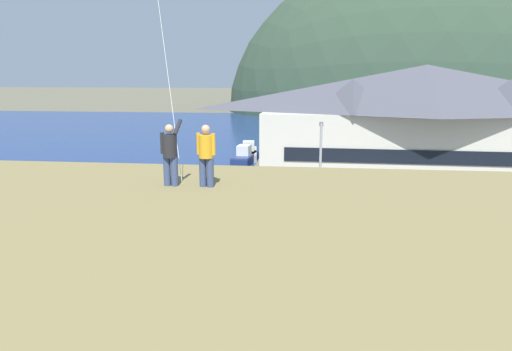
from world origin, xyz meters
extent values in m
plane|color=#66604C|center=(0.00, 0.00, 0.00)|extent=(600.00, 600.00, 0.00)
cube|color=gray|center=(0.00, 5.00, 0.05)|extent=(40.00, 20.00, 0.10)
cube|color=navy|center=(0.00, 60.00, 0.01)|extent=(360.00, 84.00, 0.03)
ellipsoid|color=#334733|center=(40.27, 113.04, 0.00)|extent=(121.55, 74.15, 87.49)
cube|color=beige|center=(11.32, 21.68, 3.48)|extent=(26.96, 9.38, 6.97)
cube|color=black|center=(11.19, 17.35, 3.83)|extent=(22.70, 0.76, 1.10)
pyramid|color=#4C4C56|center=(11.32, 21.68, 8.90)|extent=(28.59, 10.28, 3.86)
pyramid|color=#4C4C56|center=(5.27, 20.36, 8.34)|extent=(4.86, 4.86, 2.70)
pyramid|color=#4C4C56|center=(17.29, 20.00, 8.34)|extent=(4.86, 4.86, 2.70)
cube|color=#756B5B|center=(-8.18, 3.93, 1.83)|extent=(6.19, 5.24, 3.67)
pyramid|color=#47474C|center=(-8.18, 3.93, 4.46)|extent=(6.69, 5.75, 1.58)
cube|color=black|center=(-7.87, 1.66, 1.28)|extent=(1.10, 0.21, 2.57)
cube|color=#474C56|center=(3.70, 23.11, 1.37)|extent=(6.02, 5.03, 2.73)
pyramid|color=#47474C|center=(3.70, 23.11, 3.47)|extent=(6.51, 5.51, 1.47)
cube|color=black|center=(4.04, 21.00, 0.96)|extent=(1.10, 0.24, 1.91)
cube|color=#70604C|center=(-2.23, 33.51, 0.35)|extent=(3.20, 13.09, 0.70)
cube|color=navy|center=(-5.52, 33.57, 0.45)|extent=(2.50, 6.24, 0.90)
cube|color=navy|center=(-5.52, 33.57, 0.98)|extent=(2.42, 6.06, 0.16)
cube|color=silver|center=(-5.56, 33.12, 1.61)|extent=(1.53, 1.94, 1.10)
cube|color=silver|center=(0.97, 30.93, 0.45)|extent=(2.15, 5.67, 0.90)
cube|color=white|center=(0.97, 30.93, 0.98)|extent=(2.09, 5.50, 0.16)
cube|color=silver|center=(0.95, 30.51, 1.61)|extent=(1.36, 1.75, 1.10)
cube|color=#A8A399|center=(-5.52, 36.78, 0.45)|extent=(2.64, 6.25, 0.90)
cube|color=#B7B2A8|center=(-5.52, 36.78, 0.98)|extent=(2.56, 6.06, 0.16)
cube|color=silver|center=(-5.46, 36.33, 1.61)|extent=(1.56, 1.97, 1.10)
cylinder|color=black|center=(10.27, 0.22, 0.42)|extent=(0.65, 0.24, 0.64)
cylinder|color=black|center=(10.32, 2.06, 0.42)|extent=(0.65, 0.24, 0.64)
cube|color=#9EA3A8|center=(13.13, 6.30, 0.82)|extent=(4.29, 2.02, 0.80)
cylinder|color=black|center=(11.82, 7.29, 0.42)|extent=(0.65, 0.25, 0.64)
cylinder|color=black|center=(11.72, 5.45, 0.42)|extent=(0.65, 0.25, 0.64)
cube|color=silver|center=(6.33, 0.12, 0.82)|extent=(4.25, 1.92, 0.80)
cube|color=beige|center=(6.48, 0.12, 1.57)|extent=(2.15, 1.66, 0.70)
cube|color=black|center=(6.48, 0.12, 1.54)|extent=(2.19, 1.69, 0.32)
cylinder|color=black|center=(5.00, 1.08, 0.42)|extent=(0.65, 0.24, 0.64)
cylinder|color=black|center=(4.94, -0.75, 0.42)|extent=(0.65, 0.24, 0.64)
cylinder|color=black|center=(7.73, 1.00, 0.42)|extent=(0.65, 0.24, 0.64)
cylinder|color=black|center=(7.67, -0.83, 0.42)|extent=(0.65, 0.24, 0.64)
cube|color=#236633|center=(-3.03, 5.91, 0.82)|extent=(4.31, 2.08, 0.80)
cube|color=#1E562B|center=(-3.18, 5.92, 1.57)|extent=(2.20, 1.74, 0.70)
cube|color=black|center=(-3.18, 5.92, 1.54)|extent=(2.25, 1.78, 0.32)
cylinder|color=black|center=(-1.73, 4.90, 0.42)|extent=(0.65, 0.26, 0.64)
cylinder|color=black|center=(-1.60, 6.73, 0.42)|extent=(0.65, 0.26, 0.64)
cylinder|color=black|center=(-4.45, 5.08, 0.42)|extent=(0.65, 0.26, 0.64)
cylinder|color=black|center=(-4.33, 6.91, 0.42)|extent=(0.65, 0.26, 0.64)
cylinder|color=black|center=(-12.23, -0.26, 0.42)|extent=(0.65, 0.25, 0.64)
cylinder|color=black|center=(-12.14, 1.57, 0.42)|extent=(0.65, 0.25, 0.64)
cylinder|color=#ADADB2|center=(2.60, 10.50, 3.58)|extent=(0.16, 0.16, 6.97)
cube|color=#4C4C51|center=(2.60, 10.85, 6.97)|extent=(0.24, 0.70, 0.20)
cylinder|color=#384770|center=(-2.02, -7.41, 7.48)|extent=(0.20, 0.20, 0.82)
cylinder|color=#384770|center=(-1.80, -7.43, 7.48)|extent=(0.20, 0.20, 0.82)
cylinder|color=#232328|center=(-1.91, -7.42, 8.21)|extent=(0.40, 0.40, 0.64)
sphere|color=tan|center=(-1.91, -7.42, 8.69)|extent=(0.24, 0.24, 0.24)
cylinder|color=#232328|center=(-1.72, -7.25, 8.71)|extent=(0.15, 0.56, 0.43)
cylinder|color=#232328|center=(-2.13, -7.40, 8.28)|extent=(0.11, 0.11, 0.60)
cylinder|color=#384770|center=(-1.00, -7.40, 7.48)|extent=(0.20, 0.20, 0.82)
cylinder|color=#384770|center=(-0.78, -7.43, 7.48)|extent=(0.20, 0.20, 0.82)
cylinder|color=gold|center=(-0.89, -7.41, 8.21)|extent=(0.40, 0.40, 0.64)
sphere|color=tan|center=(-0.89, -7.41, 8.69)|extent=(0.24, 0.24, 0.24)
cylinder|color=gold|center=(-1.11, -7.38, 8.28)|extent=(0.11, 0.11, 0.60)
cylinder|color=gold|center=(-0.67, -7.45, 8.28)|extent=(0.11, 0.11, 0.60)
cylinder|color=silver|center=(-3.10, -3.75, 11.16)|extent=(2.89, 6.86, 8.18)
camera|label=1|loc=(2.01, -20.39, 10.22)|focal=33.96mm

